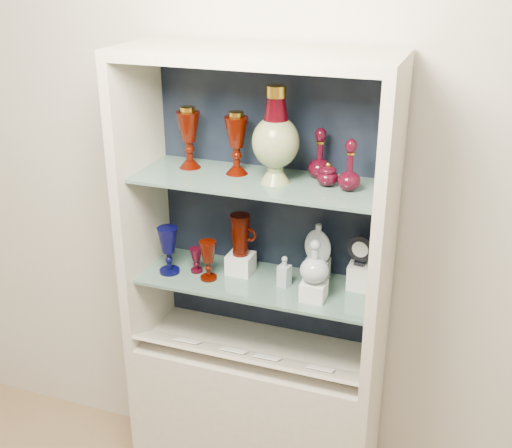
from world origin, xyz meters
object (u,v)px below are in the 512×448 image
(ruby_pitcher, at_px, (240,235))
(flat_flask, at_px, (318,242))
(ruby_goblet_tall, at_px, (208,260))
(ruby_decanter_b, at_px, (320,152))
(clear_square_bottle, at_px, (284,271))
(pedestal_lamp_left, at_px, (189,138))
(lidded_bowl, at_px, (328,174))
(cobalt_goblet, at_px, (168,250))
(pedestal_lamp_right, at_px, (237,143))
(clear_round_decanter, at_px, (315,262))
(ruby_goblet_small, at_px, (196,260))
(ruby_decanter_a, at_px, (350,162))
(cameo_medallion, at_px, (361,250))
(enamel_urn, at_px, (276,135))

(ruby_pitcher, relative_size, flat_flask, 1.09)
(ruby_goblet_tall, distance_m, flat_flask, 0.43)
(ruby_decanter_b, xyz_separation_m, clear_square_bottle, (-0.10, -0.10, -0.46))
(pedestal_lamp_left, xyz_separation_m, clear_square_bottle, (0.41, -0.05, -0.48))
(lidded_bowl, bearing_deg, cobalt_goblet, -173.00)
(pedestal_lamp_right, bearing_deg, pedestal_lamp_left, 177.55)
(ruby_decanter_b, xyz_separation_m, clear_round_decanter, (0.04, -0.16, -0.37))
(lidded_bowl, bearing_deg, ruby_decanter_b, 123.93)
(pedestal_lamp_right, distance_m, ruby_goblet_tall, 0.47)
(ruby_goblet_tall, bearing_deg, ruby_goblet_small, 150.09)
(ruby_decanter_a, height_order, ruby_goblet_tall, ruby_decanter_a)
(pedestal_lamp_right, xyz_separation_m, clear_round_decanter, (0.34, -0.10, -0.39))
(ruby_decanter_a, xyz_separation_m, cameo_medallion, (0.05, 0.07, -0.36))
(ruby_goblet_small, height_order, ruby_pitcher, ruby_pitcher)
(lidded_bowl, height_order, cameo_medallion, lidded_bowl)
(cobalt_goblet, bearing_deg, pedestal_lamp_left, 57.46)
(ruby_goblet_small, bearing_deg, ruby_decanter_a, 1.06)
(lidded_bowl, xyz_separation_m, ruby_pitcher, (-0.34, 0.02, -0.30))
(ruby_decanter_a, xyz_separation_m, cobalt_goblet, (-0.70, -0.05, -0.43))
(flat_flask, distance_m, clear_round_decanter, 0.14)
(pedestal_lamp_left, distance_m, cameo_medallion, 0.78)
(enamel_urn, xyz_separation_m, cobalt_goblet, (-0.43, -0.05, -0.50))
(ruby_goblet_small, xyz_separation_m, clear_square_bottle, (0.37, 0.01, 0.01))
(pedestal_lamp_left, xyz_separation_m, clear_round_decanter, (0.54, -0.11, -0.39))
(lidded_bowl, bearing_deg, cameo_medallion, 21.55)
(enamel_urn, bearing_deg, ruby_decanter_a, 0.87)
(enamel_urn, distance_m, cobalt_goblet, 0.66)
(pedestal_lamp_left, bearing_deg, lidded_bowl, -2.45)
(pedestal_lamp_left, bearing_deg, enamel_urn, -7.90)
(ruby_goblet_small, relative_size, clear_square_bottle, 0.82)
(ruby_decanter_b, height_order, cameo_medallion, ruby_decanter_b)
(enamel_urn, relative_size, ruby_decanter_a, 1.68)
(ruby_decanter_a, relative_size, ruby_goblet_tall, 1.29)
(pedestal_lamp_right, height_order, ruby_decanter_a, pedestal_lamp_right)
(clear_round_decanter, bearing_deg, pedestal_lamp_right, 163.42)
(ruby_decanter_a, height_order, ruby_pitcher, ruby_decanter_a)
(pedestal_lamp_left, relative_size, ruby_goblet_tall, 1.47)
(cobalt_goblet, bearing_deg, clear_square_bottle, 5.96)
(clear_square_bottle, height_order, cameo_medallion, cameo_medallion)
(cobalt_goblet, distance_m, ruby_pitcher, 0.29)
(pedestal_lamp_right, xyz_separation_m, ruby_pitcher, (0.01, 0.01, -0.37))
(ruby_decanter_b, relative_size, clear_square_bottle, 1.60)
(ruby_goblet_tall, height_order, clear_square_bottle, ruby_goblet_tall)
(ruby_goblet_tall, height_order, ruby_pitcher, ruby_pitcher)
(clear_square_bottle, bearing_deg, enamel_urn, -179.43)
(ruby_decanter_b, bearing_deg, cameo_medallion, -7.24)
(enamel_urn, relative_size, lidded_bowl, 3.92)
(lidded_bowl, bearing_deg, ruby_goblet_tall, -170.50)
(enamel_urn, xyz_separation_m, ruby_goblet_tall, (-0.26, -0.05, -0.51))
(enamel_urn, distance_m, flat_flask, 0.46)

